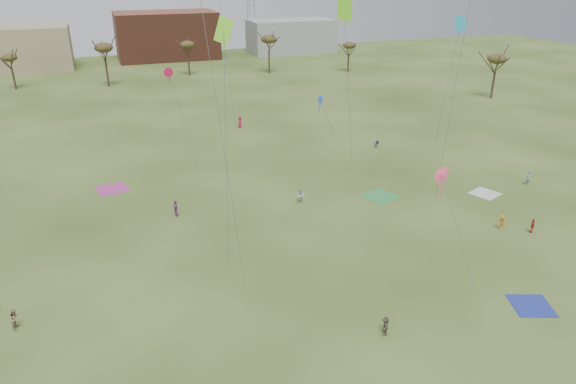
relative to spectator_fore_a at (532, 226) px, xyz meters
name	(u,v)px	position (x,y,z in m)	size (l,w,h in m)	color
ground	(347,329)	(-22.76, -6.74, -0.72)	(260.00, 260.00, 0.00)	#2F4816
spectator_fore_a	(532,226)	(0.00, 0.00, 0.00)	(0.84, 0.35, 1.44)	red
spectator_fore_b	(15,319)	(-44.47, 1.37, 0.05)	(0.75, 0.58, 1.54)	#8D775A
spectator_fore_c	(386,325)	(-20.54, -8.12, -0.03)	(1.29, 0.41, 1.39)	brown
flyer_mid_b	(502,222)	(-2.31, 1.50, 0.04)	(0.97, 0.56, 1.51)	#B47921
flyer_mid_c	(528,178)	(8.27, 9.41, 0.14)	(0.62, 0.41, 1.71)	#6289A3
spectator_mid_d	(176,209)	(-31.16, 15.18, 0.13)	(1.00, 0.41, 1.70)	#923D85
spectator_mid_e	(301,196)	(-18.22, 13.73, 0.16)	(0.85, 0.66, 1.75)	silver
flyer_far_b	(240,122)	(-16.83, 43.20, 0.16)	(0.86, 0.56, 1.76)	#B21E3E
blanket_blue	(531,306)	(-8.65, -9.12, -0.72)	(2.87, 2.87, 0.03)	#233499
blanket_cream	(485,194)	(2.02, 8.96, -0.72)	(2.74, 2.74, 0.03)	silver
blanket_plum	(112,189)	(-36.92, 24.67, -0.72)	(3.22, 3.22, 0.03)	#B53789
blanket_olive	(380,197)	(-9.36, 12.29, -0.72)	(3.37, 3.37, 0.03)	green
camp_chair_right	(376,145)	(-1.51, 27.37, -0.46)	(0.66, 0.63, 0.87)	#152039
tree_line	(155,56)	(-25.60, 72.39, 6.37)	(117.44, 49.32, 8.91)	#3A2B1E
building_brick	(167,35)	(-17.76, 113.26, 5.28)	(26.00, 16.00, 12.00)	brown
building_grey	(291,36)	(17.24, 111.26, 3.78)	(24.00, 12.00, 9.00)	gray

